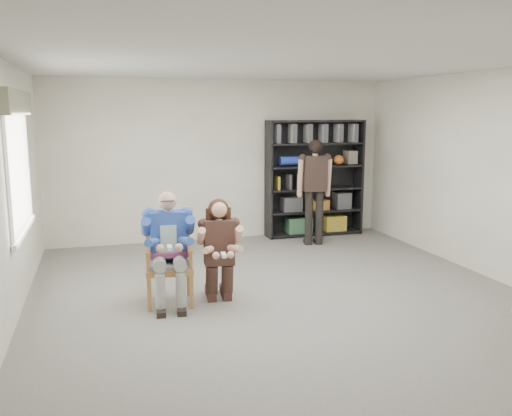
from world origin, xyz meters
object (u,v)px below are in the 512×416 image
object	(u,v)px
bookshelf	(315,178)
standing_man	(314,193)
seated_man	(169,248)
kneeling_woman	(219,252)
armchair	(169,261)

from	to	relation	value
bookshelf	standing_man	size ratio (longest dim) A/B	1.18
seated_man	bookshelf	xyz separation A→B (m)	(3.04, 2.92, 0.38)
seated_man	standing_man	bearing A→B (deg)	44.27
standing_man	seated_man	bearing A→B (deg)	-133.58
seated_man	kneeling_woman	distance (m)	0.60
seated_man	bookshelf	size ratio (longest dim) A/B	0.64
seated_man	kneeling_woman	xyz separation A→B (m)	(0.58, -0.12, -0.06)
kneeling_woman	bookshelf	size ratio (longest dim) A/B	0.59
armchair	bookshelf	bearing A→B (deg)	49.21
armchair	kneeling_woman	xyz separation A→B (m)	(0.58, -0.12, 0.10)
kneeling_woman	standing_man	distance (m)	3.20
seated_man	standing_man	size ratio (longest dim) A/B	0.76
bookshelf	seated_man	bearing A→B (deg)	-136.07
armchair	seated_man	distance (m)	0.16
armchair	bookshelf	distance (m)	4.25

